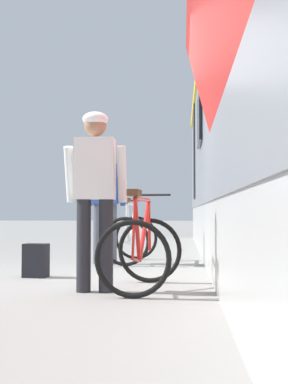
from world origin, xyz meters
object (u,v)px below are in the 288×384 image
at_px(bicycle_far_red, 142,250).
at_px(backpack_on_platform, 36,260).
at_px(cyclist_near_in_blue, 105,194).
at_px(cyclist_far_in_white, 95,184).
at_px(bicycle_near_white, 131,236).

bearing_deg(bicycle_far_red, backpack_on_platform, 147.30).
xyz_separation_m(cyclist_near_in_blue, bicycle_far_red, (0.76, -2.46, -0.65)).
bearing_deg(cyclist_near_in_blue, bicycle_far_red, -72.84).
relative_size(bicycle_far_red, backpack_on_platform, 2.82).
height_order(cyclist_far_in_white, backpack_on_platform, cyclist_far_in_white).
xyz_separation_m(cyclist_near_in_blue, backpack_on_platform, (-0.58, -1.59, -0.85)).
bearing_deg(bicycle_far_red, bicycle_near_white, 98.28).
distance_m(cyclist_far_in_white, backpack_on_platform, 1.60).
xyz_separation_m(cyclist_far_in_white, backpack_on_platform, (-0.89, 1.02, -0.85)).
xyz_separation_m(cyclist_far_in_white, bicycle_near_white, (0.06, 2.81, -0.65)).
bearing_deg(bicycle_near_white, cyclist_near_in_blue, -152.29).
xyz_separation_m(bicycle_far_red, backpack_on_platform, (-1.34, 0.86, -0.20)).
relative_size(bicycle_near_white, backpack_on_platform, 2.77).
relative_size(cyclist_near_in_blue, cyclist_far_in_white, 1.00).
bearing_deg(backpack_on_platform, cyclist_far_in_white, -39.99).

